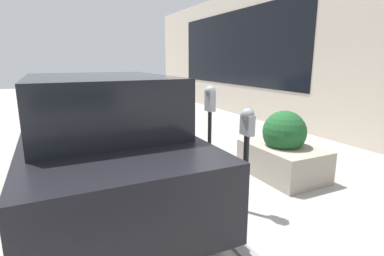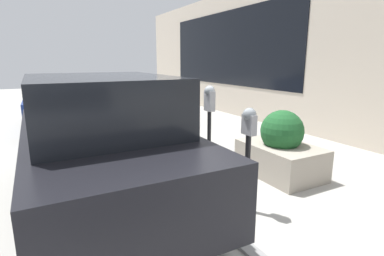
{
  "view_description": "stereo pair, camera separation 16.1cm",
  "coord_description": "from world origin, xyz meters",
  "px_view_note": "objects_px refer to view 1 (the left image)",
  "views": [
    {
      "loc": [
        -3.81,
        1.72,
        1.91
      ],
      "look_at": [
        0.0,
        -0.12,
        0.95
      ],
      "focal_mm": 28.0,
      "sensor_mm": 36.0,
      "label": 1
    },
    {
      "loc": [
        -3.74,
        1.87,
        1.91
      ],
      "look_at": [
        0.0,
        -0.12,
        0.95
      ],
      "focal_mm": 28.0,
      "sensor_mm": 36.0,
      "label": 2
    }
  ],
  "objects_px": {
    "parking_meter_middle": "(184,116)",
    "parked_car_rear": "(69,100)",
    "parking_meter_nearest": "(247,139)",
    "parking_meter_second": "(210,113)",
    "planter_box": "(283,151)",
    "parked_car_middle": "(101,142)"
  },
  "relations": [
    {
      "from": "parking_meter_middle",
      "to": "parked_car_rear",
      "type": "bearing_deg",
      "value": 18.14
    },
    {
      "from": "parking_meter_nearest",
      "to": "parking_meter_second",
      "type": "relative_size",
      "value": 0.87
    },
    {
      "from": "parking_meter_second",
      "to": "parking_meter_middle",
      "type": "height_order",
      "value": "parking_meter_second"
    },
    {
      "from": "parking_meter_nearest",
      "to": "parked_car_rear",
      "type": "distance_m",
      "value": 6.76
    },
    {
      "from": "parking_meter_nearest",
      "to": "parking_meter_middle",
      "type": "relative_size",
      "value": 0.89
    },
    {
      "from": "planter_box",
      "to": "parked_car_middle",
      "type": "height_order",
      "value": "parked_car_middle"
    },
    {
      "from": "parking_meter_second",
      "to": "planter_box",
      "type": "bearing_deg",
      "value": -99.54
    },
    {
      "from": "parking_meter_second",
      "to": "parked_car_middle",
      "type": "height_order",
      "value": "parked_car_middle"
    },
    {
      "from": "parking_meter_second",
      "to": "parked_car_rear",
      "type": "xyz_separation_m",
      "value": [
        5.61,
        1.62,
        -0.38
      ]
    },
    {
      "from": "parking_meter_middle",
      "to": "planter_box",
      "type": "relative_size",
      "value": 1.13
    },
    {
      "from": "parked_car_middle",
      "to": "parking_meter_nearest",
      "type": "bearing_deg",
      "value": -120.3
    },
    {
      "from": "parking_meter_middle",
      "to": "planter_box",
      "type": "xyz_separation_m",
      "value": [
        -1.04,
        -1.33,
        -0.52
      ]
    },
    {
      "from": "parking_meter_nearest",
      "to": "planter_box",
      "type": "xyz_separation_m",
      "value": [
        0.74,
        -1.29,
        -0.53
      ]
    },
    {
      "from": "parking_meter_nearest",
      "to": "parked_car_middle",
      "type": "bearing_deg",
      "value": 59.8
    },
    {
      "from": "parked_car_middle",
      "to": "parked_car_rear",
      "type": "distance_m",
      "value": 5.64
    },
    {
      "from": "parked_car_middle",
      "to": "parked_car_rear",
      "type": "relative_size",
      "value": 0.86
    },
    {
      "from": "parking_meter_second",
      "to": "planter_box",
      "type": "relative_size",
      "value": 1.15
    },
    {
      "from": "planter_box",
      "to": "parked_car_rear",
      "type": "distance_m",
      "value": 6.52
    },
    {
      "from": "parking_meter_nearest",
      "to": "parking_meter_second",
      "type": "bearing_deg",
      "value": -0.67
    },
    {
      "from": "parking_meter_nearest",
      "to": "planter_box",
      "type": "distance_m",
      "value": 1.58
    },
    {
      "from": "parked_car_rear",
      "to": "planter_box",
      "type": "bearing_deg",
      "value": -152.24
    },
    {
      "from": "parking_meter_second",
      "to": "planter_box",
      "type": "height_order",
      "value": "parking_meter_second"
    }
  ]
}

